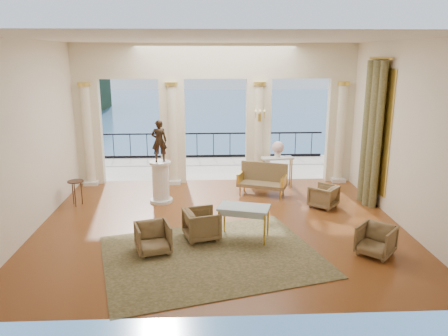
{
  "coord_description": "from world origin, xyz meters",
  "views": [
    {
      "loc": [
        -0.37,
        -10.29,
        4.17
      ],
      "look_at": [
        0.13,
        0.6,
        1.31
      ],
      "focal_mm": 35.0,
      "sensor_mm": 36.0,
      "label": 1
    }
  ],
  "objects_px": {
    "armchair_a": "(153,237)",
    "armchair_d": "(202,223)",
    "armchair_b": "(376,239)",
    "side_table": "(76,184)",
    "settee": "(263,179)",
    "console_table": "(277,162)",
    "statue": "(159,141)",
    "game_table": "(244,210)",
    "pedestal": "(161,183)",
    "armchair_c": "(323,195)"
  },
  "relations": [
    {
      "from": "armchair_a",
      "to": "armchair_b",
      "type": "relative_size",
      "value": 1.01
    },
    {
      "from": "statue",
      "to": "side_table",
      "type": "xyz_separation_m",
      "value": [
        -2.36,
        -0.19,
        -1.18
      ]
    },
    {
      "from": "settee",
      "to": "console_table",
      "type": "xyz_separation_m",
      "value": [
        0.58,
        0.84,
        0.31
      ]
    },
    {
      "from": "armchair_b",
      "to": "side_table",
      "type": "relative_size",
      "value": 1.0
    },
    {
      "from": "armchair_c",
      "to": "pedestal",
      "type": "relative_size",
      "value": 0.58
    },
    {
      "from": "statue",
      "to": "side_table",
      "type": "relative_size",
      "value": 1.65
    },
    {
      "from": "armchair_d",
      "to": "statue",
      "type": "bearing_deg",
      "value": 8.51
    },
    {
      "from": "armchair_b",
      "to": "armchair_a",
      "type": "bearing_deg",
      "value": -141.63
    },
    {
      "from": "armchair_d",
      "to": "side_table",
      "type": "height_order",
      "value": "armchair_d"
    },
    {
      "from": "armchair_d",
      "to": "statue",
      "type": "distance_m",
      "value": 3.24
    },
    {
      "from": "pedestal",
      "to": "statue",
      "type": "height_order",
      "value": "statue"
    },
    {
      "from": "pedestal",
      "to": "side_table",
      "type": "height_order",
      "value": "pedestal"
    },
    {
      "from": "pedestal",
      "to": "settee",
      "type": "bearing_deg",
      "value": 11.14
    },
    {
      "from": "game_table",
      "to": "side_table",
      "type": "xyz_separation_m",
      "value": [
        -4.51,
        2.52,
        -0.09
      ]
    },
    {
      "from": "statue",
      "to": "console_table",
      "type": "xyz_separation_m",
      "value": [
        3.61,
        1.44,
        -1.01
      ]
    },
    {
      "from": "armchair_b",
      "to": "armchair_c",
      "type": "relative_size",
      "value": 1.03
    },
    {
      "from": "armchair_a",
      "to": "armchair_d",
      "type": "xyz_separation_m",
      "value": [
        1.05,
        0.69,
        0.03
      ]
    },
    {
      "from": "armchair_b",
      "to": "armchair_d",
      "type": "xyz_separation_m",
      "value": [
        -3.7,
        1.0,
        0.03
      ]
    },
    {
      "from": "armchair_b",
      "to": "armchair_d",
      "type": "height_order",
      "value": "armchair_d"
    },
    {
      "from": "armchair_a",
      "to": "console_table",
      "type": "bearing_deg",
      "value": 36.85
    },
    {
      "from": "game_table",
      "to": "side_table",
      "type": "bearing_deg",
      "value": 167.16
    },
    {
      "from": "armchair_a",
      "to": "game_table",
      "type": "distance_m",
      "value": 2.14
    },
    {
      "from": "armchair_a",
      "to": "pedestal",
      "type": "bearing_deg",
      "value": 75.17
    },
    {
      "from": "console_table",
      "to": "side_table",
      "type": "height_order",
      "value": "console_table"
    },
    {
      "from": "armchair_c",
      "to": "settee",
      "type": "distance_m",
      "value": 1.99
    },
    {
      "from": "settee",
      "to": "armchair_d",
      "type": "bearing_deg",
      "value": -97.93
    },
    {
      "from": "armchair_c",
      "to": "side_table",
      "type": "relative_size",
      "value": 0.97
    },
    {
      "from": "statue",
      "to": "game_table",
      "type": "bearing_deg",
      "value": 120.9
    },
    {
      "from": "settee",
      "to": "game_table",
      "type": "height_order",
      "value": "settee"
    },
    {
      "from": "statue",
      "to": "side_table",
      "type": "height_order",
      "value": "statue"
    },
    {
      "from": "pedestal",
      "to": "armchair_b",
      "type": "bearing_deg",
      "value": -36.88
    },
    {
      "from": "side_table",
      "to": "armchair_a",
      "type": "bearing_deg",
      "value": -51.68
    },
    {
      "from": "pedestal",
      "to": "console_table",
      "type": "distance_m",
      "value": 3.89
    },
    {
      "from": "armchair_b",
      "to": "console_table",
      "type": "bearing_deg",
      "value": 146.24
    },
    {
      "from": "armchair_b",
      "to": "side_table",
      "type": "bearing_deg",
      "value": -163.48
    },
    {
      "from": "pedestal",
      "to": "console_table",
      "type": "relative_size",
      "value": 1.15
    },
    {
      "from": "game_table",
      "to": "armchair_b",
      "type": "bearing_deg",
      "value": -2.93
    },
    {
      "from": "armchair_d",
      "to": "pedestal",
      "type": "relative_size",
      "value": 0.65
    },
    {
      "from": "armchair_a",
      "to": "console_table",
      "type": "xyz_separation_m",
      "value": [
        3.47,
        4.8,
        0.43
      ]
    },
    {
      "from": "statue",
      "to": "side_table",
      "type": "distance_m",
      "value": 2.64
    },
    {
      "from": "armchair_a",
      "to": "armchair_d",
      "type": "height_order",
      "value": "armchair_d"
    },
    {
      "from": "armchair_b",
      "to": "statue",
      "type": "relative_size",
      "value": 0.61
    },
    {
      "from": "statue",
      "to": "armchair_d",
      "type": "bearing_deg",
      "value": 106.43
    },
    {
      "from": "side_table",
      "to": "armchair_b",
      "type": "bearing_deg",
      "value": -25.65
    },
    {
      "from": "statue",
      "to": "armchair_a",
      "type": "bearing_deg",
      "value": 84.88
    },
    {
      "from": "armchair_b",
      "to": "statue",
      "type": "xyz_separation_m",
      "value": [
        -4.89,
        3.67,
        1.44
      ]
    },
    {
      "from": "armchair_d",
      "to": "console_table",
      "type": "distance_m",
      "value": 4.79
    },
    {
      "from": "armchair_c",
      "to": "pedestal",
      "type": "xyz_separation_m",
      "value": [
        -4.57,
        0.67,
        0.23
      ]
    },
    {
      "from": "armchair_a",
      "to": "statue",
      "type": "xyz_separation_m",
      "value": [
        -0.14,
        3.35,
        1.44
      ]
    },
    {
      "from": "statue",
      "to": "console_table",
      "type": "height_order",
      "value": "statue"
    }
  ]
}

